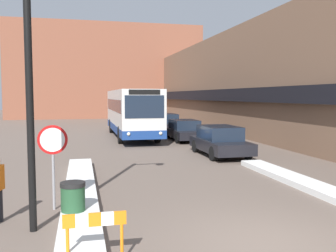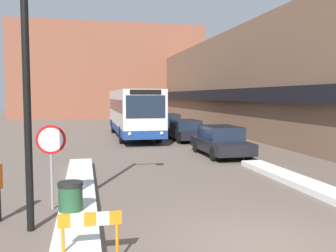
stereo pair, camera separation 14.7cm
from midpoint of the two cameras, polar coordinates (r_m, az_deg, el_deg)
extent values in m
plane|color=#66564C|center=(8.07, 14.57, -17.18)|extent=(160.00, 160.00, 0.00)
cube|color=brown|center=(33.50, 11.21, 6.30)|extent=(5.00, 60.00, 8.05)
cube|color=black|center=(32.47, 6.72, 4.69)|extent=(0.50, 60.00, 0.90)
cube|color=brown|center=(53.92, -8.95, 8.09)|extent=(26.00, 8.00, 12.66)
cube|color=silver|center=(9.31, -13.12, -13.30)|extent=(0.90, 15.14, 0.27)
cube|color=silver|center=(12.11, 23.98, -9.53)|extent=(0.90, 10.84, 0.20)
cube|color=silver|center=(27.12, -5.19, 2.35)|extent=(2.59, 11.45, 2.91)
cube|color=navy|center=(27.19, -5.17, -0.18)|extent=(2.61, 11.47, 0.51)
cube|color=#192333|center=(27.10, -5.19, 3.21)|extent=(2.61, 10.54, 0.80)
cube|color=#192333|center=(21.43, -3.21, 2.95)|extent=(2.28, 0.03, 1.31)
cube|color=black|center=(21.42, -3.22, 5.19)|extent=(1.81, 0.03, 0.28)
sphere|color=#F2EAC6|center=(21.39, -5.66, -1.22)|extent=(0.20, 0.20, 0.20)
sphere|color=#F2EAC6|center=(21.69, -0.76, -1.11)|extent=(0.20, 0.20, 0.20)
cylinder|color=black|center=(23.56, -6.88, -1.35)|extent=(0.28, 1.11, 1.11)
cylinder|color=black|center=(23.90, -1.27, -1.23)|extent=(0.28, 1.11, 1.11)
cylinder|color=black|center=(30.60, -8.21, 0.00)|extent=(0.28, 1.11, 1.11)
cylinder|color=black|center=(30.87, -3.85, 0.08)|extent=(0.28, 1.11, 1.11)
cube|color=black|center=(18.83, 8.29, -2.88)|extent=(1.89, 4.41, 0.54)
cube|color=#192333|center=(18.86, 8.19, -1.02)|extent=(1.66, 2.42, 0.67)
cylinder|color=black|center=(17.95, 12.43, -3.97)|extent=(0.20, 0.68, 0.68)
cylinder|color=black|center=(17.29, 7.21, -4.22)|extent=(0.20, 0.68, 0.68)
cylinder|color=black|center=(20.43, 9.19, -2.89)|extent=(0.20, 0.68, 0.68)
cylinder|color=black|center=(19.86, 4.54, -3.06)|extent=(0.20, 0.68, 0.68)
cube|color=black|center=(25.03, 2.94, -1.08)|extent=(1.85, 4.40, 0.51)
cube|color=#192333|center=(25.09, 2.88, 0.23)|extent=(1.63, 2.42, 0.62)
cylinder|color=black|center=(24.00, 5.75, -1.80)|extent=(0.20, 0.62, 0.62)
cylinder|color=black|center=(23.53, 1.84, -1.91)|extent=(0.20, 0.62, 0.62)
cylinder|color=black|center=(26.59, 3.91, -1.17)|extent=(0.20, 0.62, 0.62)
cylinder|color=black|center=(26.16, 0.35, -1.25)|extent=(0.20, 0.62, 0.62)
cube|color=black|center=(30.53, 0.08, 0.04)|extent=(1.82, 4.84, 0.58)
cube|color=#192333|center=(30.60, 0.03, 1.25)|extent=(1.60, 2.66, 0.69)
cylinder|color=black|center=(29.29, 2.31, -0.59)|extent=(0.20, 0.67, 0.67)
cylinder|color=black|center=(28.91, -0.87, -0.66)|extent=(0.20, 0.67, 0.67)
cylinder|color=black|center=(32.19, 0.94, -0.12)|extent=(0.20, 0.67, 0.67)
cylinder|color=black|center=(31.84, -1.97, -0.18)|extent=(0.20, 0.67, 0.67)
cylinder|color=gray|center=(10.24, -16.92, -6.07)|extent=(0.07, 0.07, 2.23)
cylinder|color=red|center=(10.12, -17.02, -2.00)|extent=(0.76, 0.03, 0.76)
cylinder|color=white|center=(10.10, -17.03, -2.01)|extent=(0.62, 0.01, 0.62)
cylinder|color=black|center=(8.61, -20.33, 7.25)|extent=(0.16, 0.16, 6.83)
cylinder|color=#234C2D|center=(9.32, -14.16, -11.42)|extent=(0.56, 0.56, 0.85)
cylinder|color=black|center=(9.20, -14.22, -8.57)|extent=(0.59, 0.59, 0.10)
cylinder|color=orange|center=(7.03, -15.10, -17.47)|extent=(0.06, 0.06, 0.70)
cylinder|color=orange|center=(7.05, -7.12, -17.29)|extent=(0.06, 0.06, 0.70)
cube|color=orange|center=(6.87, -14.95, -13.83)|extent=(0.22, 0.04, 0.24)
cube|color=white|center=(6.86, -13.06, -13.81)|extent=(0.22, 0.04, 0.24)
cube|color=orange|center=(6.86, -11.17, -13.78)|extent=(0.22, 0.04, 0.24)
cube|color=white|center=(6.87, -9.28, -13.73)|extent=(0.22, 0.04, 0.24)
cube|color=orange|center=(6.89, -7.40, -13.66)|extent=(0.22, 0.04, 0.24)
camera|label=1|loc=(0.07, -89.72, 0.02)|focal=40.00mm
camera|label=2|loc=(0.07, 90.28, -0.02)|focal=40.00mm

